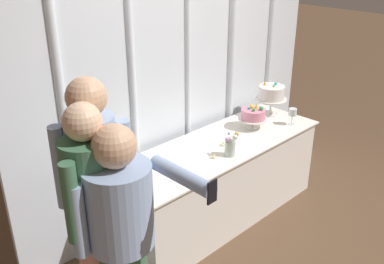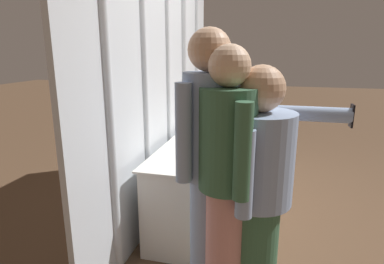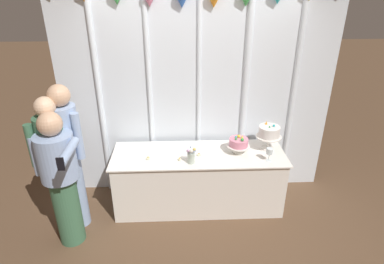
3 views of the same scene
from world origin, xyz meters
The scene contains 13 objects.
ground_plane centered at (0.00, 0.00, 0.00)m, with size 24.00×24.00×0.00m, color brown.
draped_curtain centered at (0.01, 0.53, 1.51)m, with size 3.40×0.16×2.86m.
cake_table centered at (0.00, 0.10, 0.37)m, with size 2.09×0.70×0.75m.
cake_display_nearleft centered at (0.48, 0.12, 0.88)m, with size 0.28×0.28×0.23m.
cake_display_nearright centered at (0.87, 0.20, 0.97)m, with size 0.31×0.31×0.34m.
wine_glass centered at (0.80, -0.09, 0.87)m, with size 0.08×0.08×0.16m.
flower_vase centered at (-0.10, -0.11, 0.84)m, with size 0.11×0.11×0.21m.
tealight_far_left centered at (-0.60, 0.00, 0.76)m, with size 0.05×0.05×0.04m.
tealight_near_left centered at (-0.23, -0.04, 0.76)m, with size 0.04×0.04×0.04m.
tealight_near_right centered at (0.00, 0.06, 0.76)m, with size 0.05×0.05×0.03m.
guest_man_pink_jacket centered at (-1.42, -0.19, 0.98)m, with size 0.39×0.39×1.73m.
guest_man_dark_suit centered at (-1.53, -0.31, 0.92)m, with size 0.41×0.40×1.65m.
guest_girl_blue_dress centered at (-1.45, -0.47, 0.84)m, with size 0.53×0.70×1.55m.
Camera 1 is at (-2.57, -2.17, 2.42)m, focal length 41.14 mm.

